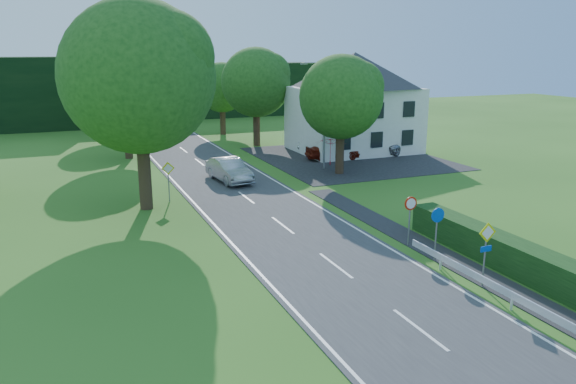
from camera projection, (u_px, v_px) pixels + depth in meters
name	position (u px, v px, depth m)	size (l,w,h in m)	color
road	(269.00, 215.00, 30.83)	(7.00, 80.00, 0.04)	#353537
parking_pad	(349.00, 158.00, 46.90)	(14.00, 16.00, 0.04)	black
line_edge_left	(211.00, 222.00, 29.62)	(0.12, 80.00, 0.01)	white
line_edge_right	(322.00, 209.00, 32.02)	(0.12, 80.00, 0.01)	white
line_centre	(269.00, 215.00, 30.82)	(0.12, 80.00, 0.01)	white
tree_main	(140.00, 107.00, 30.75)	(9.40, 9.40, 11.64)	#1B4815
tree_left_far	(126.00, 107.00, 45.83)	(7.00, 7.00, 8.58)	#1B4815
tree_right_far	(256.00, 97.00, 51.99)	(7.40, 7.40, 9.09)	#1B4815
tree_left_back	(117.00, 98.00, 56.83)	(6.60, 6.60, 8.07)	#1B4815
tree_right_back	(222.00, 99.00, 58.97)	(6.20, 6.20, 7.56)	#1B4815
tree_right_mid	(341.00, 115.00, 40.07)	(7.00, 7.00, 8.58)	#1B4815
treeline_right	(204.00, 91.00, 74.11)	(30.00, 5.00, 7.00)	black
house_white	(354.00, 101.00, 49.24)	(10.60, 8.40, 8.60)	silver
streetlight	(323.00, 110.00, 41.66)	(2.03, 0.18, 8.00)	gray
sign_priority_right	(486.00, 243.00, 21.21)	(0.78, 0.09, 2.59)	gray
sign_roundabout	(437.00, 223.00, 23.93)	(0.64, 0.08, 2.37)	gray
sign_speed_limit	(410.00, 209.00, 25.69)	(0.64, 0.11, 2.37)	gray
sign_priority_left	(168.00, 174.00, 33.21)	(0.78, 0.09, 2.44)	gray
moving_car	(229.00, 170.00, 38.43)	(1.68, 4.81, 1.59)	#9E9FA3
motorcycle	(235.00, 163.00, 42.29)	(0.70, 1.99, 1.05)	black
parked_car_red	(333.00, 150.00, 46.14)	(1.80, 4.47, 1.52)	maroon
parked_car_silver_a	(320.00, 143.00, 50.02)	(1.54, 4.41, 1.45)	#9FA0A4
parked_car_silver_b	(400.00, 145.00, 49.08)	(2.25, 4.89, 1.36)	#9B9CA2
parasol	(331.00, 152.00, 43.63)	(2.35, 2.40, 2.16)	red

